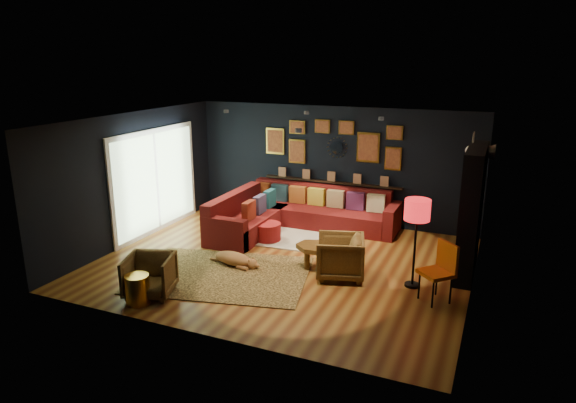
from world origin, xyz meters
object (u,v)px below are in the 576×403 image
at_px(pouf, 268,231).
at_px(gold_stool, 138,289).
at_px(dog, 233,256).
at_px(coffee_table, 318,250).
at_px(sectional, 291,215).
at_px(orange_chair, 441,267).
at_px(armchair_left, 149,274).
at_px(floor_lamp, 417,214).
at_px(armchair_right, 340,255).

relative_size(pouf, gold_stool, 1.15).
distance_m(gold_stool, dog, 1.96).
bearing_deg(coffee_table, pouf, 146.83).
distance_m(sectional, orange_chair, 4.10).
xyz_separation_m(armchair_left, dog, (0.61, 1.57, -0.19)).
distance_m(sectional, gold_stool, 4.23).
xyz_separation_m(coffee_table, orange_chair, (2.14, -0.44, 0.20)).
bearing_deg(armchair_left, gold_stool, -108.50).
distance_m(gold_stool, orange_chair, 4.63).
bearing_deg(coffee_table, orange_chair, -11.51).
height_order(orange_chair, dog, orange_chair).
bearing_deg(orange_chair, sectional, -169.39).
relative_size(coffee_table, dog, 0.82).
height_order(armchair_left, dog, armchair_left).
bearing_deg(sectional, pouf, -99.05).
bearing_deg(pouf, sectional, 80.95).
bearing_deg(gold_stool, sectional, 79.34).
bearing_deg(coffee_table, gold_stool, -131.40).
distance_m(sectional, floor_lamp, 3.63).
bearing_deg(floor_lamp, pouf, 161.93).
distance_m(pouf, floor_lamp, 3.42).
distance_m(coffee_table, gold_stool, 3.13).
bearing_deg(gold_stool, dog, 71.82).
bearing_deg(dog, orange_chair, 8.00).
xyz_separation_m(coffee_table, gold_stool, (-2.07, -2.34, -0.12)).
xyz_separation_m(gold_stool, floor_lamp, (3.74, 2.26, 1.01)).
relative_size(armchair_right, gold_stool, 1.74).
bearing_deg(dog, armchair_left, -104.11).
bearing_deg(sectional, armchair_right, -49.00).
height_order(coffee_table, floor_lamp, floor_lamp).
bearing_deg(orange_chair, coffee_table, -147.55).
xyz_separation_m(pouf, armchair_left, (-0.64, -2.97, 0.17)).
xyz_separation_m(coffee_table, dog, (-1.45, -0.48, -0.17)).
bearing_deg(armchair_right, armchair_left, -70.49).
bearing_deg(armchair_right, coffee_table, -129.21).
bearing_deg(coffee_table, armchair_left, -135.34).
bearing_deg(floor_lamp, orange_chair, -37.53).
bearing_deg(floor_lamp, coffee_table, 177.22).
xyz_separation_m(pouf, orange_chair, (3.56, -1.37, 0.35)).
distance_m(coffee_table, orange_chair, 2.19).
bearing_deg(floor_lamp, sectional, 147.35).
xyz_separation_m(sectional, orange_chair, (3.42, -2.25, 0.23)).
bearing_deg(pouf, gold_stool, -101.09).
height_order(sectional, gold_stool, sectional).
relative_size(gold_stool, dog, 0.45).
bearing_deg(pouf, floor_lamp, -18.07).
height_order(sectional, dog, sectional).
xyz_separation_m(coffee_table, armchair_right, (0.46, -0.19, 0.05)).
xyz_separation_m(sectional, floor_lamp, (2.96, -1.90, 0.92)).
height_order(gold_stool, dog, gold_stool).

